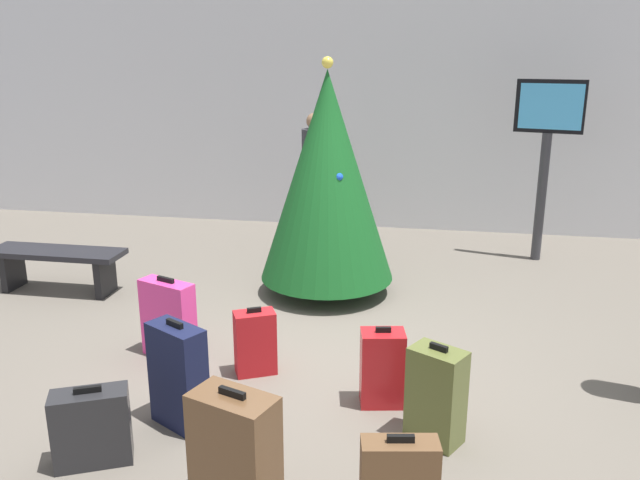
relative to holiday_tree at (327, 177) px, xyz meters
The scene contains 13 objects.
ground_plane 2.27m from the holiday_tree, 82.53° to the right, with size 16.00×16.00×0.00m, color #665E54.
back_wall 3.00m from the holiday_tree, 85.30° to the left, with size 16.00×0.20×3.47m, color silver.
holiday_tree is the anchor object (origin of this frame).
flight_info_kiosk 2.96m from the holiday_tree, 33.64° to the left, with size 0.81×0.28×2.25m.
waiting_bench 3.12m from the holiday_tree, 169.98° to the right, with size 1.50×0.44×0.48m.
traveller_1 1.29m from the holiday_tree, 106.94° to the left, with size 0.39×0.39×1.85m.
suitcase_0 3.61m from the holiday_tree, 106.18° to the right, with size 0.52×0.40×0.54m.
suitcase_2 3.73m from the holiday_tree, 88.55° to the right, with size 0.54×0.41×0.80m.
suitcase_3 3.08m from the holiday_tree, 65.77° to the right, with size 0.43×0.38×0.71m.
suitcase_4 2.60m from the holiday_tree, 70.38° to the right, with size 0.36×0.28×0.63m.
suitcase_5 2.23m from the holiday_tree, 97.65° to the right, with size 0.38×0.32×0.58m.
suitcase_6 3.00m from the holiday_tree, 101.67° to the right, with size 0.48×0.39×0.80m.
suitcase_7 2.31m from the holiday_tree, 120.83° to the right, with size 0.53×0.35×0.73m.
Camera 1 is at (0.87, -4.74, 2.56)m, focal length 35.93 mm.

